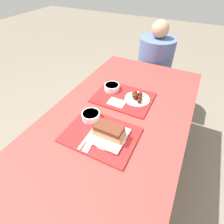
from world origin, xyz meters
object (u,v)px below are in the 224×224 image
at_px(bowl_coleslaw_near, 91,115).
at_px(wings_plate_far, 137,97).
at_px(tray_far, 123,98).
at_px(bowl_coleslaw_far, 112,87).
at_px(tray_near, 101,135).
at_px(brisket_sandwich_plate, 109,133).
at_px(person_seated_across, 155,58).

xyz_separation_m(bowl_coleslaw_near, wings_plate_far, (0.21, 0.34, -0.01)).
distance_m(tray_far, bowl_coleslaw_near, 0.34).
relative_size(tray_far, bowl_coleslaw_far, 3.60).
distance_m(bowl_coleslaw_far, wings_plate_far, 0.24).
xyz_separation_m(tray_near, brisket_sandwich_plate, (0.06, 0.00, 0.04)).
height_order(bowl_coleslaw_near, bowl_coleslaw_far, same).
bearing_deg(bowl_coleslaw_near, bowl_coleslaw_far, 94.25).
bearing_deg(brisket_sandwich_plate, bowl_coleslaw_far, 114.55).
xyz_separation_m(brisket_sandwich_plate, wings_plate_far, (0.02, 0.44, -0.02)).
bearing_deg(bowl_coleslaw_far, tray_near, -71.61).
height_order(tray_near, bowl_coleslaw_near, bowl_coleslaw_near).
xyz_separation_m(wings_plate_far, person_seated_across, (-0.10, 0.89, -0.05)).
height_order(brisket_sandwich_plate, bowl_coleslaw_far, brisket_sandwich_plate).
bearing_deg(person_seated_across, brisket_sandwich_plate, -86.66).
xyz_separation_m(tray_far, bowl_coleslaw_near, (-0.10, -0.32, 0.03)).
distance_m(tray_far, bowl_coleslaw_far, 0.14).
height_order(tray_far, bowl_coleslaw_far, bowl_coleslaw_far).
distance_m(wings_plate_far, person_seated_across, 0.90).
bearing_deg(wings_plate_far, bowl_coleslaw_near, -121.04).
distance_m(tray_near, person_seated_across, 1.33).
bearing_deg(tray_far, bowl_coleslaw_far, 156.99).
xyz_separation_m(bowl_coleslaw_near, person_seated_across, (0.11, 1.23, -0.06)).
distance_m(tray_near, bowl_coleslaw_near, 0.17).
relative_size(tray_far, person_seated_across, 0.67).
xyz_separation_m(tray_near, tray_far, (-0.03, 0.42, 0.00)).
height_order(tray_far, wings_plate_far, wings_plate_far).
xyz_separation_m(bowl_coleslaw_far, wings_plate_far, (0.24, -0.03, -0.01)).
xyz_separation_m(tray_near, bowl_coleslaw_near, (-0.13, 0.10, 0.03)).
height_order(tray_far, brisket_sandwich_plate, brisket_sandwich_plate).
relative_size(tray_far, bowl_coleslaw_near, 3.60).
relative_size(tray_far, wings_plate_far, 2.31).
relative_size(bowl_coleslaw_near, brisket_sandwich_plate, 0.58).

